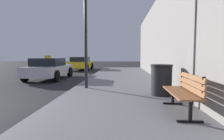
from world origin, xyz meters
The scene contains 6 objects.
sidewalk centered at (4.00, 0.00, 0.07)m, with size 4.00×32.00×0.15m, color slate.
bench centered at (5.39, 0.06, 0.66)m, with size 0.53×1.62×0.89m.
trash_bin centered at (5.24, 1.90, 0.65)m, with size 0.70×0.70×0.99m.
street_lamp centered at (2.54, 3.12, 3.24)m, with size 0.36×0.36×4.54m.
car_silver centered at (-0.44, 6.88, 0.65)m, with size 1.97×4.06×1.43m.
car_yellow centered at (-0.17, 14.13, 0.65)m, with size 1.98×4.28×1.27m.
Camera 1 is at (4.00, -4.25, 1.44)m, focal length 30.34 mm.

